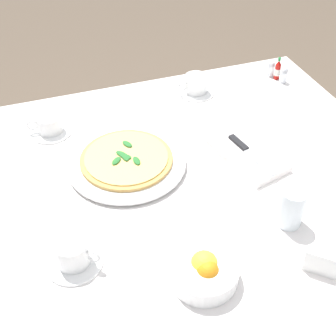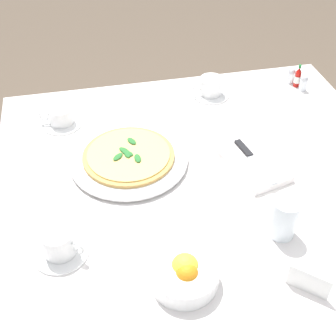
{
  "view_description": "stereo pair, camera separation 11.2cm",
  "coord_description": "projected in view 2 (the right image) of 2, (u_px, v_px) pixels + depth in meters",
  "views": [
    {
      "loc": [
        0.78,
        -0.4,
        1.57
      ],
      "look_at": [
        -0.07,
        -0.1,
        0.77
      ],
      "focal_mm": 47.4,
      "sensor_mm": 36.0,
      "label": 1
    },
    {
      "loc": [
        0.81,
        -0.29,
        1.57
      ],
      "look_at": [
        -0.07,
        -0.1,
        0.77
      ],
      "focal_mm": 47.4,
      "sensor_mm": 36.0,
      "label": 2
    }
  ],
  "objects": [
    {
      "name": "ground_plane",
      "position": [
        197.0,
        329.0,
        1.68
      ],
      "size": [
        8.0,
        8.0,
        0.0
      ],
      "primitive_type": "plane",
      "color": "brown"
    },
    {
      "name": "dining_table",
      "position": [
        206.0,
        219.0,
        1.27
      ],
      "size": [
        1.13,
        1.13,
        0.75
      ],
      "color": "white",
      "rests_on": "ground_plane"
    },
    {
      "name": "pizza_plate",
      "position": [
        129.0,
        159.0,
        1.25
      ],
      "size": [
        0.33,
        0.33,
        0.02
      ],
      "color": "white",
      "rests_on": "dining_table"
    },
    {
      "name": "pizza",
      "position": [
        129.0,
        155.0,
        1.24
      ],
      "size": [
        0.26,
        0.26,
        0.02
      ],
      "color": "tan",
      "rests_on": "pizza_plate"
    },
    {
      "name": "coffee_cup_near_left",
      "position": [
        211.0,
        87.0,
        1.5
      ],
      "size": [
        0.13,
        0.13,
        0.06
      ],
      "color": "white",
      "rests_on": "dining_table"
    },
    {
      "name": "coffee_cup_near_right",
      "position": [
        61.0,
        117.0,
        1.38
      ],
      "size": [
        0.13,
        0.13,
        0.06
      ],
      "color": "white",
      "rests_on": "dining_table"
    },
    {
      "name": "coffee_cup_far_left",
      "position": [
        59.0,
        244.0,
        0.99
      ],
      "size": [
        0.13,
        0.13,
        0.07
      ],
      "color": "white",
      "rests_on": "dining_table"
    },
    {
      "name": "water_glass_left_edge",
      "position": [
        283.0,
        220.0,
        1.03
      ],
      "size": [
        0.06,
        0.06,
        0.1
      ],
      "color": "white",
      "rests_on": "dining_table"
    },
    {
      "name": "napkin_folded",
      "position": [
        252.0,
        162.0,
        1.24
      ],
      "size": [
        0.24,
        0.18,
        0.02
      ],
      "rotation": [
        0.0,
        0.0,
        0.24
      ],
      "color": "white",
      "rests_on": "dining_table"
    },
    {
      "name": "dinner_knife",
      "position": [
        253.0,
        159.0,
        1.23
      ],
      "size": [
        0.19,
        0.06,
        0.01
      ],
      "rotation": [
        0.0,
        0.0,
        0.2
      ],
      "color": "silver",
      "rests_on": "napkin_folded"
    },
    {
      "name": "citrus_bowl",
      "position": [
        184.0,
        273.0,
        0.94
      ],
      "size": [
        0.15,
        0.15,
        0.07
      ],
      "color": "white",
      "rests_on": "dining_table"
    },
    {
      "name": "hot_sauce_bottle",
      "position": [
        298.0,
        78.0,
        1.54
      ],
      "size": [
        0.02,
        0.02,
        0.08
      ],
      "color": "#B7140F",
      "rests_on": "dining_table"
    },
    {
      "name": "salt_shaker",
      "position": [
        303.0,
        84.0,
        1.53
      ],
      "size": [
        0.03,
        0.03,
        0.06
      ],
      "color": "white",
      "rests_on": "dining_table"
    },
    {
      "name": "pepper_shaker",
      "position": [
        291.0,
        76.0,
        1.57
      ],
      "size": [
        0.03,
        0.03,
        0.06
      ],
      "color": "white",
      "rests_on": "dining_table"
    },
    {
      "name": "menu_card",
      "position": [
        309.0,
        283.0,
        0.92
      ],
      "size": [
        0.06,
        0.07,
        0.06
      ],
      "rotation": [
        0.0,
        0.0,
        0.84
      ],
      "color": "white",
      "rests_on": "dining_table"
    }
  ]
}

